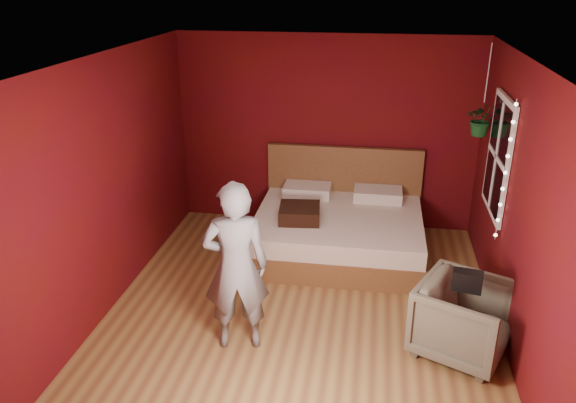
{
  "coord_description": "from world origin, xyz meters",
  "views": [
    {
      "loc": [
        0.67,
        -5.06,
        3.33
      ],
      "look_at": [
        -0.21,
        0.4,
        1.04
      ],
      "focal_mm": 35.0,
      "sensor_mm": 36.0,
      "label": 1
    }
  ],
  "objects": [
    {
      "name": "hanging_plant",
      "position": [
        1.86,
        1.5,
        1.75
      ],
      "size": [
        0.35,
        0.3,
        1.04
      ],
      "color": "silver",
      "rests_on": "room_walls"
    },
    {
      "name": "person",
      "position": [
        -0.51,
        -0.71,
        0.83
      ],
      "size": [
        0.68,
        0.53,
        1.66
      ],
      "primitive_type": "imported",
      "rotation": [
        0.0,
        0.0,
        3.38
      ],
      "color": "slate",
      "rests_on": "ground"
    },
    {
      "name": "floor",
      "position": [
        0.0,
        0.0,
        0.0
      ],
      "size": [
        4.5,
        4.5,
        0.0
      ],
      "primitive_type": "plane",
      "color": "olive",
      "rests_on": "ground"
    },
    {
      "name": "handbag",
      "position": [
        1.54,
        -0.61,
        0.82
      ],
      "size": [
        0.27,
        0.17,
        0.18
      ],
      "primitive_type": "cube",
      "rotation": [
        0.0,
        0.0,
        -0.19
      ],
      "color": "black",
      "rests_on": "armchair"
    },
    {
      "name": "window",
      "position": [
        1.97,
        0.9,
        1.5
      ],
      "size": [
        0.05,
        0.97,
        1.27
      ],
      "color": "white",
      "rests_on": "room_walls"
    },
    {
      "name": "throw_pillow",
      "position": [
        -0.18,
        1.1,
        0.61
      ],
      "size": [
        0.53,
        0.53,
        0.17
      ],
      "primitive_type": "cube",
      "rotation": [
        0.0,
        0.0,
        0.1
      ],
      "color": "black",
      "rests_on": "bed"
    },
    {
      "name": "bed",
      "position": [
        0.28,
        1.41,
        0.3
      ],
      "size": [
        2.08,
        1.77,
        1.15
      ],
      "color": "brown",
      "rests_on": "ground"
    },
    {
      "name": "fairy_lights",
      "position": [
        1.94,
        0.37,
        1.5
      ],
      "size": [
        0.04,
        0.04,
        1.45
      ],
      "color": "silver",
      "rests_on": "room_walls"
    },
    {
      "name": "armchair",
      "position": [
        1.57,
        -0.51,
        0.36
      ],
      "size": [
        1.05,
        1.04,
        0.73
      ],
      "primitive_type": "imported",
      "rotation": [
        0.0,
        0.0,
        1.13
      ],
      "color": "#686652",
      "rests_on": "ground"
    },
    {
      "name": "room_walls",
      "position": [
        0.0,
        0.0,
        1.68
      ],
      "size": [
        4.04,
        4.54,
        2.62
      ],
      "color": "#560F09",
      "rests_on": "ground"
    }
  ]
}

